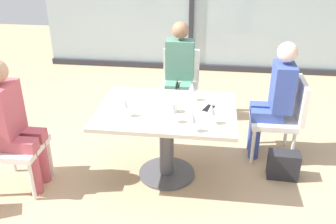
{
  "coord_description": "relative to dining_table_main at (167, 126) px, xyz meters",
  "views": [
    {
      "loc": [
        0.41,
        -3.09,
        2.23
      ],
      "look_at": [
        0.0,
        0.1,
        0.65
      ],
      "focal_mm": 39.99,
      "sensor_mm": 36.0,
      "label": 1
    }
  ],
  "objects": [
    {
      "name": "ground_plane",
      "position": [
        0.0,
        0.0,
        -0.55
      ],
      "size": [
        12.0,
        12.0,
        0.0
      ],
      "primitive_type": "plane",
      "color": "tan"
    },
    {
      "name": "dining_table_main",
      "position": [
        0.0,
        0.0,
        0.0
      ],
      "size": [
        1.28,
        0.94,
        0.73
      ],
      "color": "#BCB29E",
      "rests_on": "ground_plane"
    },
    {
      "name": "chair_far_right",
      "position": [
        1.16,
        0.52,
        -0.06
      ],
      "size": [
        0.5,
        0.46,
        0.87
      ],
      "color": "silver",
      "rests_on": "ground_plane"
    },
    {
      "name": "chair_side_end",
      "position": [
        -1.44,
        -0.34,
        -0.06
      ],
      "size": [
        0.5,
        0.46,
        0.87
      ],
      "color": "silver",
      "rests_on": "ground_plane"
    },
    {
      "name": "chair_near_window",
      "position": [
        0.0,
        1.31,
        -0.06
      ],
      "size": [
        0.46,
        0.51,
        0.87
      ],
      "color": "silver",
      "rests_on": "ground_plane"
    },
    {
      "name": "person_far_right",
      "position": [
        1.05,
        0.52,
        0.15
      ],
      "size": [
        0.39,
        0.34,
        1.26
      ],
      "color": "#384C9E",
      "rests_on": "ground_plane"
    },
    {
      "name": "person_side_end",
      "position": [
        -1.34,
        -0.34,
        0.15
      ],
      "size": [
        0.39,
        0.34,
        1.26
      ],
      "color": "#B24C56",
      "rests_on": "ground_plane"
    },
    {
      "name": "person_near_window",
      "position": [
        -0.0,
        1.2,
        0.15
      ],
      "size": [
        0.34,
        0.39,
        1.26
      ],
      "color": "#4C7F6B",
      "rests_on": "ground_plane"
    },
    {
      "name": "wine_glass_0",
      "position": [
        0.22,
        0.23,
        0.31
      ],
      "size": [
        0.07,
        0.07,
        0.18
      ],
      "color": "silver",
      "rests_on": "dining_table_main"
    },
    {
      "name": "wine_glass_1",
      "position": [
        0.41,
        -0.24,
        0.31
      ],
      "size": [
        0.07,
        0.07,
        0.18
      ],
      "color": "silver",
      "rests_on": "dining_table_main"
    },
    {
      "name": "wine_glass_2",
      "position": [
        -0.35,
        -0.19,
        0.31
      ],
      "size": [
        0.07,
        0.07,
        0.18
      ],
      "color": "silver",
      "rests_on": "dining_table_main"
    },
    {
      "name": "wine_glass_3",
      "position": [
        0.26,
        -0.4,
        0.31
      ],
      "size": [
        0.07,
        0.07,
        0.18
      ],
      "color": "silver",
      "rests_on": "dining_table_main"
    },
    {
      "name": "wine_glass_4",
      "position": [
        0.08,
        -0.26,
        0.31
      ],
      "size": [
        0.07,
        0.07,
        0.18
      ],
      "color": "silver",
      "rests_on": "dining_table_main"
    },
    {
      "name": "coffee_cup",
      "position": [
        0.07,
        -0.05,
        0.22
      ],
      "size": [
        0.08,
        0.08,
        0.09
      ],
      "primitive_type": "cylinder",
      "color": "white",
      "rests_on": "dining_table_main"
    },
    {
      "name": "cell_phone_on_table",
      "position": [
        0.39,
        0.06,
        0.18
      ],
      "size": [
        0.12,
        0.16,
        0.01
      ],
      "primitive_type": "cube",
      "rotation": [
        0.0,
        0.0,
        -0.38
      ],
      "color": "black",
      "rests_on": "dining_table_main"
    },
    {
      "name": "handbag_0",
      "position": [
        1.15,
        0.1,
        -0.41
      ],
      "size": [
        0.31,
        0.17,
        0.28
      ],
      "primitive_type": "cube",
      "rotation": [
        0.0,
        0.0,
        -0.04
      ],
      "color": "#232328",
      "rests_on": "ground_plane"
    },
    {
      "name": "handbag_2",
      "position": [
        0.17,
        0.85,
        -0.41
      ],
      "size": [
        0.34,
        0.25,
        0.28
      ],
      "primitive_type": "cube",
      "rotation": [
        0.0,
        0.0,
        -0.32
      ],
      "color": "silver",
      "rests_on": "ground_plane"
    }
  ]
}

